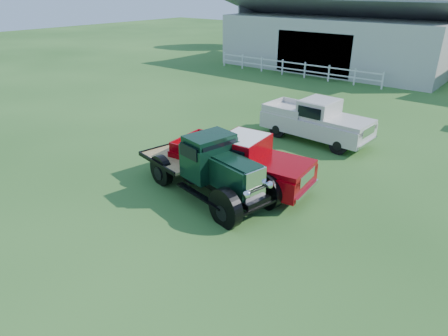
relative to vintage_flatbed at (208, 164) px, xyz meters
The scene contains 6 objects.
ground 1.55m from the vintage_flatbed, 70.21° to the right, with size 120.00×120.00×0.00m, color #25511E.
shed_left 25.88m from the vintage_flatbed, 104.87° to the left, with size 18.80×10.20×5.60m, color #A5A193, non-canonical shape.
fence_rail 20.44m from the vintage_flatbed, 111.91° to the left, with size 14.20×0.16×1.20m, color white, non-canonical shape.
vintage_flatbed is the anchor object (origin of this frame).
red_pickup 1.28m from the vintage_flatbed, 67.54° to the left, with size 5.21×2.00×1.90m, color #90020A, non-canonical shape.
white_pickup 7.05m from the vintage_flatbed, 86.59° to the left, with size 5.16×2.00×1.90m, color beige, non-canonical shape.
Camera 1 is at (7.77, -8.13, 6.57)m, focal length 32.00 mm.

